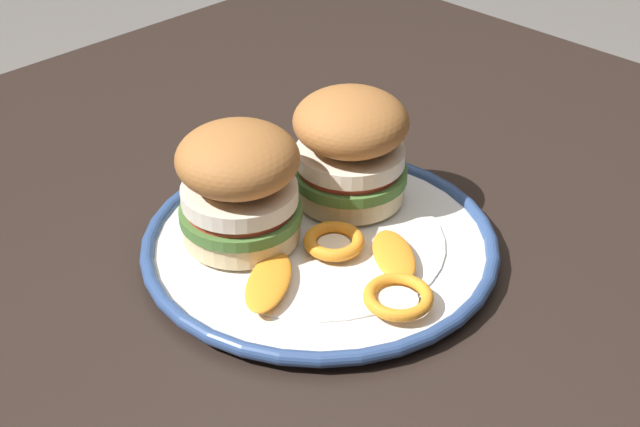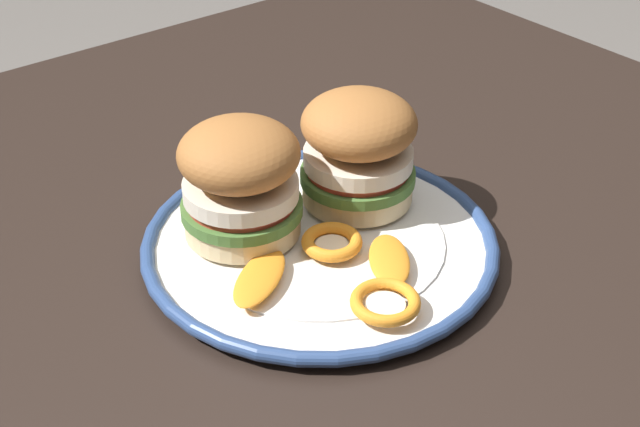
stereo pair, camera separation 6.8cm
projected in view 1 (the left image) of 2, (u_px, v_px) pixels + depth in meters
The scene contains 8 objects.
dining_table at pixel (276, 324), 0.83m from camera, with size 1.11×0.94×0.71m.
dinner_plate at pixel (320, 244), 0.75m from camera, with size 0.30×0.30×0.02m.
sandwich_half_left at pixel (236, 182), 0.72m from camera, with size 0.12×0.12×0.10m.
sandwich_half_right at pixel (350, 146), 0.76m from camera, with size 0.13×0.13×0.10m.
orange_peel_curled at pixel (398, 297), 0.67m from camera, with size 0.08×0.08×0.01m.
orange_peel_strip_long at pixel (394, 255), 0.71m from camera, with size 0.07×0.07×0.01m.
orange_peel_strip_short at pixel (269, 281), 0.68m from camera, with size 0.08×0.07×0.01m.
orange_peel_small_curl at pixel (334, 241), 0.73m from camera, with size 0.06×0.06×0.01m.
Camera 1 is at (-0.42, -0.47, 1.16)m, focal length 50.10 mm.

